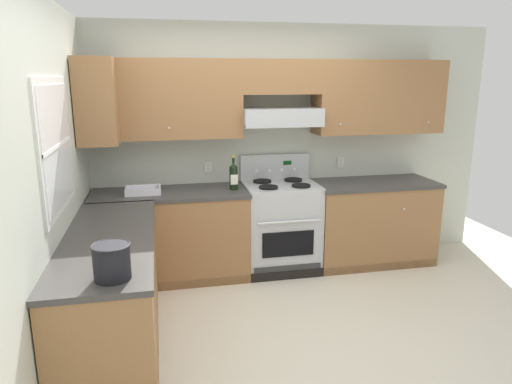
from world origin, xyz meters
TOP-DOWN VIEW (x-y plane):
  - ground_plane at (0.00, 0.00)m, footprint 7.04×7.04m
  - wall_back at (0.41, 1.53)m, footprint 4.68×0.57m
  - wall_left at (-1.59, 0.23)m, footprint 0.47×4.00m
  - counter_back_run at (0.23, 1.24)m, footprint 3.60×0.65m
  - counter_left_run at (-1.24, -0.00)m, footprint 0.63×1.91m
  - stove at (0.36, 1.25)m, footprint 0.76×0.62m
  - wine_bottle at (-0.15, 1.21)m, footprint 0.08×0.09m
  - bowl at (-1.03, 1.22)m, footprint 0.34×0.23m
  - bucket at (-1.15, -0.76)m, footprint 0.22×0.22m

SIDE VIEW (x-z plane):
  - ground_plane at x=0.00m, z-range 0.00..0.00m
  - counter_back_run at x=0.23m, z-range 0.00..0.91m
  - counter_left_run at x=-1.24m, z-range 0.00..0.91m
  - stove at x=0.36m, z-range -0.12..1.08m
  - bowl at x=-1.03m, z-range 0.90..0.96m
  - bucket at x=-1.15m, z-range 0.92..1.12m
  - wine_bottle at x=-0.15m, z-range 0.88..1.22m
  - wall_left at x=-1.59m, z-range 0.07..2.62m
  - wall_back at x=0.41m, z-range 0.20..2.75m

